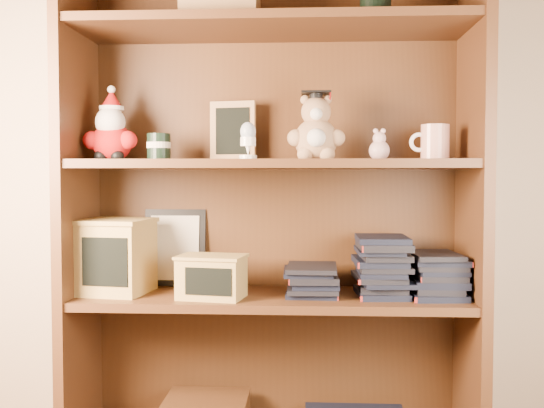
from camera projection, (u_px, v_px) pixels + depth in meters
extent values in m
cube|color=#C2AC8C|center=(307.00, 68.00, 2.05)|extent=(3.00, 0.04, 2.50)
cube|color=#4E2C16|center=(78.00, 210.00, 1.91)|extent=(0.03, 0.35, 1.60)
cube|color=#4E2C16|center=(473.00, 211.00, 1.85)|extent=(0.03, 0.35, 1.60)
cube|color=#482913|center=(275.00, 208.00, 2.05)|extent=(1.20, 0.02, 1.60)
cube|color=#4E2C16|center=(272.00, 27.00, 1.86)|extent=(1.14, 0.33, 0.02)
cube|color=#9E7547|center=(221.00, 3.00, 1.86)|extent=(0.22, 0.18, 0.12)
cylinder|color=black|center=(375.00, 2.00, 1.84)|extent=(0.09, 0.09, 0.11)
cube|color=#4E2C16|center=(272.00, 299.00, 1.89)|extent=(1.14, 0.33, 0.02)
cube|color=#4E2C16|center=(272.00, 164.00, 1.87)|extent=(1.14, 0.33, 0.02)
sphere|color=#A50F0F|center=(112.00, 142.00, 1.90)|extent=(0.12, 0.12, 0.12)
sphere|color=#A50F0F|center=(92.00, 140.00, 1.88)|extent=(0.05, 0.05, 0.05)
sphere|color=#A50F0F|center=(128.00, 140.00, 1.88)|extent=(0.05, 0.05, 0.05)
sphere|color=black|center=(101.00, 156.00, 1.87)|extent=(0.04, 0.04, 0.04)
sphere|color=black|center=(117.00, 156.00, 1.87)|extent=(0.04, 0.04, 0.04)
sphere|color=white|center=(110.00, 122.00, 1.88)|extent=(0.09, 0.09, 0.09)
sphere|color=#D8B293|center=(112.00, 116.00, 1.89)|extent=(0.06, 0.06, 0.06)
cone|color=#A50F0F|center=(111.00, 99.00, 1.89)|extent=(0.07, 0.07, 0.06)
sphere|color=white|center=(111.00, 89.00, 1.89)|extent=(0.02, 0.02, 0.02)
cylinder|color=white|center=(112.00, 108.00, 1.89)|extent=(0.07, 0.07, 0.01)
cylinder|color=black|center=(159.00, 147.00, 1.89)|extent=(0.07, 0.07, 0.08)
cylinder|color=beige|center=(159.00, 145.00, 1.89)|extent=(0.07, 0.07, 0.02)
cube|color=#9E7547|center=(233.00, 131.00, 1.99)|extent=(0.15, 0.05, 0.19)
cube|color=black|center=(232.00, 131.00, 1.98)|extent=(0.11, 0.02, 0.14)
cube|color=#9E7547|center=(234.00, 156.00, 2.03)|extent=(0.07, 0.07, 0.01)
cylinder|color=white|center=(248.00, 157.00, 1.80)|extent=(0.05, 0.05, 0.01)
cone|color=white|center=(248.00, 149.00, 1.80)|extent=(0.02, 0.02, 0.04)
cylinder|color=white|center=(248.00, 142.00, 1.80)|extent=(0.04, 0.04, 0.03)
ellipsoid|color=#A8B7CC|center=(248.00, 132.00, 1.80)|extent=(0.04, 0.04, 0.06)
sphere|color=#A87F58|center=(316.00, 140.00, 1.86)|extent=(0.13, 0.13, 0.13)
sphere|color=white|center=(316.00, 138.00, 1.81)|extent=(0.05, 0.05, 0.05)
sphere|color=#A87F58|center=(296.00, 138.00, 1.85)|extent=(0.05, 0.05, 0.05)
sphere|color=#A87F58|center=(336.00, 138.00, 1.84)|extent=(0.05, 0.05, 0.05)
sphere|color=#A87F58|center=(305.00, 154.00, 1.83)|extent=(0.05, 0.05, 0.05)
sphere|color=#A87F58|center=(327.00, 154.00, 1.83)|extent=(0.05, 0.05, 0.05)
sphere|color=#A87F58|center=(316.00, 112.00, 1.86)|extent=(0.09, 0.09, 0.09)
sphere|color=white|center=(316.00, 114.00, 1.83)|extent=(0.04, 0.04, 0.04)
sphere|color=#A87F58|center=(305.00, 100.00, 1.87)|extent=(0.03, 0.03, 0.03)
sphere|color=#A87F58|center=(327.00, 100.00, 1.87)|extent=(0.03, 0.03, 0.03)
cylinder|color=black|center=(316.00, 96.00, 1.86)|extent=(0.04, 0.04, 0.02)
cube|color=black|center=(316.00, 93.00, 1.86)|extent=(0.09, 0.09, 0.01)
cylinder|color=#A50F0F|center=(330.00, 95.00, 1.84)|extent=(0.00, 0.04, 0.03)
sphere|color=#CBA29D|center=(379.00, 151.00, 1.86)|extent=(0.06, 0.06, 0.06)
sphere|color=#CBA29D|center=(379.00, 138.00, 1.85)|extent=(0.04, 0.04, 0.04)
sphere|color=#CBA29D|center=(376.00, 131.00, 1.85)|extent=(0.02, 0.02, 0.02)
sphere|color=#CBA29D|center=(383.00, 131.00, 1.85)|extent=(0.02, 0.02, 0.02)
cylinder|color=silver|center=(435.00, 142.00, 1.85)|extent=(0.08, 0.08, 0.10)
torus|color=white|center=(419.00, 142.00, 1.85)|extent=(0.06, 0.01, 0.06)
cube|color=black|center=(175.00, 247.00, 2.04)|extent=(0.20, 0.05, 0.25)
cube|color=beige|center=(174.00, 248.00, 2.03)|extent=(0.16, 0.03, 0.20)
cube|color=tan|center=(115.00, 257.00, 1.91)|extent=(0.22, 0.22, 0.21)
cube|color=black|center=(105.00, 262.00, 1.82)|extent=(0.14, 0.02, 0.14)
cube|color=tan|center=(115.00, 221.00, 1.91)|extent=(0.23, 0.23, 0.01)
cube|color=tan|center=(212.00, 278.00, 1.83)|extent=(0.20, 0.15, 0.12)
cube|color=black|center=(208.00, 282.00, 1.77)|extent=(0.13, 0.03, 0.08)
cube|color=tan|center=(212.00, 257.00, 1.83)|extent=(0.21, 0.17, 0.01)
cube|color=black|center=(311.00, 292.00, 1.89)|extent=(0.14, 0.20, 0.02)
cube|color=black|center=(311.00, 287.00, 1.88)|extent=(0.14, 0.20, 0.02)
cube|color=black|center=(311.00, 281.00, 1.88)|extent=(0.14, 0.20, 0.02)
cube|color=black|center=(311.00, 276.00, 1.88)|extent=(0.14, 0.20, 0.02)
cube|color=black|center=(311.00, 271.00, 1.88)|extent=(0.14, 0.20, 0.02)
cube|color=black|center=(311.00, 265.00, 1.88)|extent=(0.14, 0.20, 0.02)
cube|color=black|center=(382.00, 293.00, 1.87)|extent=(0.14, 0.20, 0.02)
cube|color=black|center=(382.00, 288.00, 1.87)|extent=(0.14, 0.20, 0.02)
cube|color=black|center=(382.00, 282.00, 1.87)|extent=(0.14, 0.20, 0.02)
cube|color=black|center=(382.00, 277.00, 1.87)|extent=(0.14, 0.20, 0.02)
cube|color=black|center=(382.00, 271.00, 1.87)|extent=(0.14, 0.20, 0.02)
cube|color=black|center=(382.00, 266.00, 1.87)|extent=(0.14, 0.20, 0.02)
cube|color=black|center=(383.00, 261.00, 1.87)|extent=(0.14, 0.20, 0.02)
cube|color=black|center=(383.00, 255.00, 1.87)|extent=(0.14, 0.20, 0.02)
cube|color=black|center=(383.00, 250.00, 1.87)|extent=(0.14, 0.20, 0.02)
cube|color=black|center=(383.00, 244.00, 1.87)|extent=(0.14, 0.20, 0.02)
cube|color=black|center=(383.00, 239.00, 1.87)|extent=(0.14, 0.20, 0.02)
cube|color=black|center=(436.00, 293.00, 1.87)|extent=(0.14, 0.20, 0.02)
cube|color=black|center=(436.00, 288.00, 1.86)|extent=(0.14, 0.20, 0.02)
cube|color=black|center=(436.00, 283.00, 1.86)|extent=(0.14, 0.20, 0.02)
cube|color=black|center=(436.00, 277.00, 1.86)|extent=(0.14, 0.20, 0.02)
cube|color=black|center=(436.00, 272.00, 1.86)|extent=(0.14, 0.20, 0.02)
cube|color=black|center=(436.00, 266.00, 1.86)|extent=(0.14, 0.20, 0.02)
cube|color=black|center=(436.00, 261.00, 1.86)|extent=(0.14, 0.20, 0.02)
cube|color=black|center=(436.00, 256.00, 1.86)|extent=(0.14, 0.20, 0.02)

